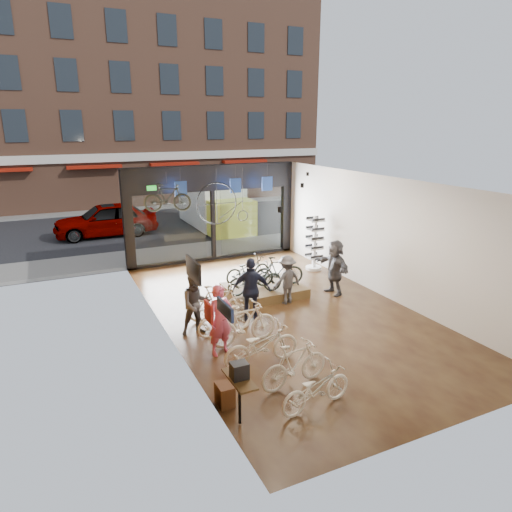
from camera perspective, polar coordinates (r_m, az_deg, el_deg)
ground_plane at (r=13.59m, az=3.52°, el=-6.98°), size 7.00×12.00×0.04m
ceiling at (r=12.58m, az=3.82°, el=9.31°), size 7.00×12.00×0.04m
wall_left at (r=11.73m, az=-11.60°, el=-1.10°), size 0.04×12.00×3.80m
wall_right at (r=14.93m, az=15.61°, el=2.34°), size 0.04×12.00×3.80m
wall_back at (r=8.51m, az=23.75°, el=-9.00°), size 7.00×0.04×3.80m
storefront at (r=18.30m, az=-5.42°, el=5.36°), size 7.00×0.26×3.80m
exit_sign at (r=17.35m, az=-12.93°, el=8.28°), size 0.35×0.06×0.18m
street_road at (r=27.16m, az=-11.82°, el=4.55°), size 30.00×18.00×0.02m
sidewalk_near at (r=19.83m, az=-6.46°, el=0.71°), size 30.00×2.40×0.12m
sidewalk_far at (r=30.99m, az=-13.60°, el=5.99°), size 30.00×2.00×0.12m
opposite_building at (r=33.03m, az=-15.39°, el=18.59°), size 26.00×5.00×14.00m
street_car at (r=23.52m, az=-18.26°, el=4.37°), size 4.85×1.95×1.65m
box_truck at (r=23.72m, az=-4.85°, el=6.41°), size 2.21×6.63×2.61m
floor_bike_0 at (r=9.21m, az=7.52°, el=-16.06°), size 1.70×0.79×0.86m
floor_bike_1 at (r=9.81m, az=4.84°, el=-13.37°), size 1.69×0.65×0.99m
floor_bike_2 at (r=10.55m, az=0.67°, el=-11.09°), size 1.86×0.68×0.97m
floor_bike_3 at (r=11.47m, az=-1.54°, el=-8.47°), size 1.81×0.58×1.07m
floor_bike_4 at (r=12.08m, az=-3.95°, el=-7.86°), size 1.59×0.68×0.81m
floor_bike_5 at (r=12.78m, az=-4.74°, el=-5.87°), size 1.84×0.90×1.06m
display_platform at (r=14.76m, az=1.02°, el=-4.32°), size 2.40×1.80×0.30m
display_bike_left at (r=13.92m, az=-0.13°, el=-2.91°), size 1.79×0.68×0.93m
display_bike_mid at (r=14.64m, az=2.89°, el=-1.88°), size 1.67×0.80×0.97m
display_bike_right at (r=14.94m, az=-1.04°, el=-1.70°), size 1.70×0.81×0.86m
customer_0 at (r=10.89m, az=-4.47°, el=-8.01°), size 0.69×0.52×1.74m
customer_1 at (r=11.99m, az=-7.52°, el=-5.96°), size 0.82×0.65×1.66m
customer_2 at (r=12.63m, az=-0.58°, el=-4.26°), size 1.15×0.85×1.81m
customer_3 at (r=13.93m, az=3.86°, el=-2.95°), size 1.05×0.70×1.52m
customer_5 at (r=14.86m, az=9.79°, el=-1.38°), size 0.59×1.68×1.79m
sunglasses_rack at (r=17.20m, az=7.31°, el=1.57°), size 0.62×0.52×2.03m
wall_merch at (r=8.86m, az=-4.91°, el=-10.87°), size 0.40×2.40×2.60m
penny_farthing at (r=16.73m, az=-3.89°, el=6.46°), size 1.94×0.06×1.55m
hung_bike at (r=15.79m, az=-11.00°, el=7.18°), size 1.64×0.86×0.95m
jersey_left at (r=16.92m, az=-9.38°, el=8.28°), size 0.45×0.03×0.55m
jersey_mid at (r=17.62m, az=-2.57°, el=8.78°), size 0.45×0.03×0.55m
jersey_right at (r=18.18m, az=1.41°, el=9.02°), size 0.45×0.03×0.55m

